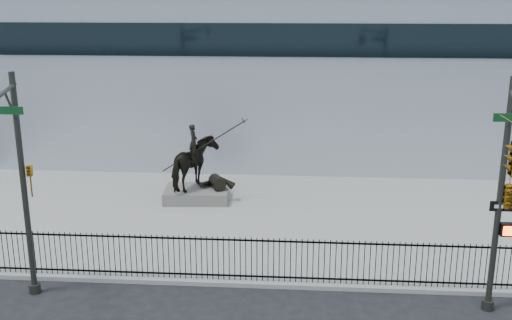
{
  "coord_description": "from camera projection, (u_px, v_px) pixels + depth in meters",
  "views": [
    {
      "loc": [
        1.26,
        -16.39,
        9.13
      ],
      "look_at": [
        -0.4,
        6.0,
        2.9
      ],
      "focal_mm": 42.0,
      "sensor_mm": 36.0,
      "label": 1
    }
  ],
  "objects": [
    {
      "name": "traffic_signal_right",
      "position": [
        512.0,
        176.0,
        14.6
      ],
      "size": [
        2.17,
        6.86,
        7.0
      ],
      "color": "#272924",
      "rests_on": "ground"
    },
    {
      "name": "plaza",
      "position": [
        267.0,
        219.0,
        24.99
      ],
      "size": [
        30.0,
        12.0,
        0.15
      ],
      "primitive_type": "cube",
      "color": "gray",
      "rests_on": "ground"
    },
    {
      "name": "picket_fence",
      "position": [
        258.0,
        259.0,
        19.24
      ],
      "size": [
        22.1,
        0.1,
        1.5
      ],
      "color": "black",
      "rests_on": "plaza"
    },
    {
      "name": "equestrian_statue",
      "position": [
        197.0,
        165.0,
        26.65
      ],
      "size": [
        3.66,
        2.38,
        3.1
      ],
      "rotation": [
        0.0,
        0.0,
        0.06
      ],
      "color": "black",
      "rests_on": "statue_plinth"
    },
    {
      "name": "ground",
      "position": [
        255.0,
        304.0,
        18.28
      ],
      "size": [
        120.0,
        120.0,
        0.0
      ],
      "primitive_type": "plane",
      "color": "black",
      "rests_on": "ground"
    },
    {
      "name": "statue_plinth",
      "position": [
        197.0,
        194.0,
        27.03
      ],
      "size": [
        2.97,
        2.14,
        0.54
      ],
      "primitive_type": "cube",
      "rotation": [
        0.0,
        0.0,
        0.06
      ],
      "color": "#635F5B",
      "rests_on": "plaza"
    },
    {
      "name": "building",
      "position": [
        280.0,
        73.0,
        36.3
      ],
      "size": [
        44.0,
        14.0,
        9.0
      ],
      "primitive_type": "cube",
      "color": "#AFB5BF",
      "rests_on": "ground"
    },
    {
      "name": "traffic_signal_left",
      "position": [
        18.0,
        179.0,
        17.09
      ],
      "size": [
        1.52,
        4.84,
        7.0
      ],
      "color": "#272924",
      "rests_on": "ground"
    }
  ]
}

